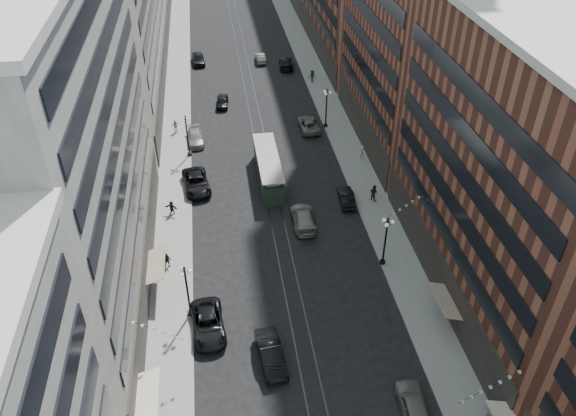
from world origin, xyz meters
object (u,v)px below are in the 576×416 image
pedestrian_5 (172,208)px  pedestrian_8 (361,152)px  car_4 (414,407)px  pedestrian_6 (176,126)px  car_8 (195,137)px  pedestrian_9 (312,76)px  lamppost_se_far (385,240)px  car_14 (261,58)px  car_11 (309,124)px  lamppost_sw_far (187,290)px  car_10 (346,197)px  car_13 (222,102)px  pedestrian_2 (167,260)px  car_5 (271,354)px  car_12 (286,63)px  car_7 (196,182)px  car_extra_0 (303,218)px  lamppost_se_mid (326,107)px  pedestrian_7 (374,192)px  streetcar (268,169)px  lamppost_sw_mid (187,135)px  car_9 (198,59)px  pedestrian_4 (491,411)px  car_2 (208,324)px

pedestrian_5 → pedestrian_8: (23.00, 8.11, 0.12)m
pedestrian_8 → car_4: bearing=40.8°
pedestrian_6 → car_4: bearing=88.1°
car_8 → pedestrian_9: bearing=37.8°
lamppost_se_far → car_14: lamppost_se_far is taller
car_11 → lamppost_sw_far: bearing=62.0°
car_10 → car_13: (-12.43, 26.03, -0.01)m
pedestrian_2 → car_14: bearing=80.7°
car_5 → car_12: size_ratio=0.94×
car_4 → car_7: size_ratio=0.83×
pedestrian_2 → car_extra_0: bearing=26.0°
car_10 → car_14: car_10 is taller
car_11 → car_10: bearing=92.7°
lamppost_sw_far → lamppost_se_mid: 36.91m
car_8 → car_extra_0: car_extra_0 is taller
pedestrian_7 → streetcar: bearing=25.6°
car_13 → car_4: bearing=-72.1°
streetcar → car_8: size_ratio=2.28×
lamppost_se_far → car_5: (-12.04, -9.92, -2.25)m
car_7 → car_13: bearing=71.7°
lamppost_sw_mid → car_13: size_ratio=1.32×
car_5 → lamppost_se_mid: bearing=66.6°
car_8 → car_4: bearing=-73.8°
lamppost_sw_mid → pedestrian_9: 27.54m
car_5 → car_12: car_5 is taller
lamppost_sw_far → car_9: 57.28m
pedestrian_5 → pedestrian_9: (21.08, 31.65, 0.19)m
lamppost_sw_mid → car_4: lamppost_sw_mid is taller
car_12 → lamppost_se_mid: bearing=101.7°
car_14 → pedestrian_9: size_ratio=2.18×
streetcar → pedestrian_7: size_ratio=5.92×
car_5 → car_extra_0: car_5 is taller
car_13 → pedestrian_4: bearing=-67.1°
streetcar → pedestrian_8: 12.24m
car_2 → pedestrian_6: size_ratio=3.34×
car_4 → lamppost_se_mid: bearing=-87.9°
car_4 → car_10: bearing=-87.4°
car_12 → pedestrian_6: (-17.75, -20.05, 0.22)m
pedestrian_4 → pedestrian_5: size_ratio=1.17×
car_4 → car_11: bearing=-84.8°
pedestrian_6 → car_5: bearing=78.4°
pedestrian_9 → car_extra_0: size_ratio=0.34×
lamppost_se_mid → car_4: lamppost_se_mid is taller
car_12 → car_14: size_ratio=1.31×
pedestrian_4 → pedestrian_7: bearing=-11.0°
lamppost_sw_far → car_extra_0: lamppost_sw_far is taller
pedestrian_2 → car_12: bearing=75.5°
lamppost_se_mid → car_2: size_ratio=0.95×
car_10 → pedestrian_9: (1.97, 32.16, 0.40)m
pedestrian_2 → car_13: pedestrian_2 is taller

